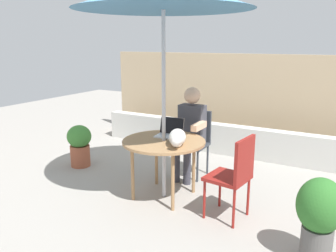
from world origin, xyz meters
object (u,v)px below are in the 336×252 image
object	(u,v)px
patio_table	(164,145)
potted_plant_near_fence	(80,144)
cat	(177,138)
chair_occupied	(194,137)
potted_plant_by_chair	(319,214)
chair_empty	(235,171)
laptop	(170,131)
person_seated	(190,128)

from	to	relation	value
patio_table	potted_plant_near_fence	world-z (taller)	patio_table
patio_table	cat	bearing A→B (deg)	-22.47
cat	potted_plant_near_fence	bearing A→B (deg)	168.37
chair_occupied	potted_plant_by_chair	world-z (taller)	chair_occupied
potted_plant_near_fence	chair_occupied	bearing A→B (deg)	19.20
chair_empty	laptop	size ratio (longest dim) A/B	2.79
chair_occupied	potted_plant_by_chair	xyz separation A→B (m)	(1.76, -1.30, -0.10)
chair_occupied	potted_plant_near_fence	distance (m)	1.72
patio_table	person_seated	bearing A→B (deg)	90.00
chair_empty	potted_plant_near_fence	size ratio (longest dim) A/B	1.44
cat	laptop	bearing A→B (deg)	130.25
laptop	potted_plant_by_chair	size ratio (longest dim) A/B	0.43
person_seated	potted_plant_by_chair	world-z (taller)	person_seated
chair_occupied	patio_table	bearing A→B (deg)	-90.00
person_seated	cat	bearing A→B (deg)	-73.85
patio_table	cat	distance (m)	0.29
patio_table	laptop	distance (m)	0.25
person_seated	cat	world-z (taller)	person_seated
cat	chair_empty	bearing A→B (deg)	-2.22
patio_table	potted_plant_by_chair	distance (m)	1.83
cat	potted_plant_near_fence	xyz separation A→B (m)	(-1.85, 0.38, -0.44)
laptop	potted_plant_near_fence	distance (m)	1.64
potted_plant_near_fence	potted_plant_by_chair	distance (m)	3.46
chair_empty	laptop	bearing A→B (deg)	160.53
chair_occupied	person_seated	world-z (taller)	person_seated
laptop	potted_plant_by_chair	xyz separation A→B (m)	(1.79, -0.67, -0.34)
potted_plant_near_fence	cat	bearing A→B (deg)	-11.63
potted_plant_near_fence	laptop	bearing A→B (deg)	-2.58
patio_table	cat	xyz separation A→B (m)	(0.23, -0.09, 0.14)
patio_table	potted_plant_by_chair	xyz separation A→B (m)	(1.76, -0.45, -0.21)
chair_occupied	person_seated	distance (m)	0.23
laptop	patio_table	bearing A→B (deg)	-81.06
chair_occupied	potted_plant_by_chair	distance (m)	2.19
chair_empty	person_seated	distance (m)	1.23
potted_plant_by_chair	cat	bearing A→B (deg)	166.87
person_seated	laptop	xyz separation A→B (m)	(-0.03, -0.48, 0.06)
potted_plant_by_chair	person_seated	bearing A→B (deg)	146.98
patio_table	chair_empty	xyz separation A→B (m)	(0.91, -0.12, -0.11)
laptop	cat	distance (m)	0.40
patio_table	chair_empty	size ratio (longest dim) A/B	1.08
patio_table	laptop	bearing A→B (deg)	98.94
patio_table	potted_plant_by_chair	world-z (taller)	potted_plant_by_chair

